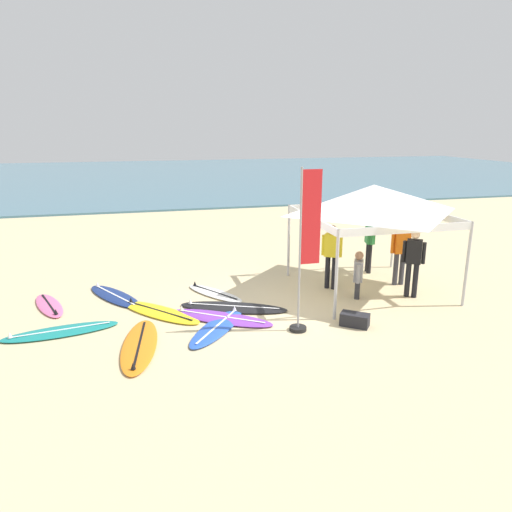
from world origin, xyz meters
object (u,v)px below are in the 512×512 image
object	(u,v)px
surfboard_yellow	(160,312)
person_black	(413,259)
surfboard_black	(233,307)
person_orange	(400,249)
surfboard_navy	(115,296)
surfboard_white	(215,293)
banner_flag	(305,258)
person_yellow	(332,252)
surfboard_purple	(221,318)
canopy_tent	(373,199)
surfboard_pink	(49,305)
person_green	(370,239)
surfboard_orange	(140,345)
gear_bag_near_tent	(355,320)
person_grey	(358,273)
surfboard_teal	(61,331)
surfboard_blue	(218,327)

from	to	relation	value
surfboard_yellow	person_black	distance (m)	6.28
surfboard_black	person_orange	size ratio (longest dim) A/B	1.53
person_black	surfboard_navy	bearing A→B (deg)	166.02
surfboard_white	banner_flag	bearing A→B (deg)	-60.77
surfboard_yellow	person_yellow	size ratio (longest dim) A/B	1.27
surfboard_purple	surfboard_black	size ratio (longest dim) A/B	0.91
canopy_tent	surfboard_pink	bearing A→B (deg)	174.83
person_green	banner_flag	bearing A→B (deg)	-133.84
surfboard_black	person_orange	distance (m)	4.83
surfboard_yellow	banner_flag	world-z (taller)	banner_flag
surfboard_orange	gear_bag_near_tent	bearing A→B (deg)	-1.44
surfboard_orange	surfboard_navy	bearing A→B (deg)	100.66
person_grey	surfboard_white	bearing A→B (deg)	161.96
surfboard_pink	person_green	size ratio (longest dim) A/B	1.10
surfboard_navy	person_orange	xyz separation A→B (m)	(7.43, -0.86, 0.95)
canopy_tent	surfboard_orange	bearing A→B (deg)	-161.39
person_yellow	surfboard_navy	bearing A→B (deg)	172.70
surfboard_navy	person_black	world-z (taller)	person_black
surfboard_teal	person_green	xyz separation A→B (m)	(8.18, 2.28, 0.95)
surfboard_yellow	person_orange	world-z (taller)	person_orange
surfboard_pink	surfboard_purple	distance (m)	4.21
surfboard_yellow	surfboard_purple	xyz separation A→B (m)	(1.31, -0.68, -0.00)
canopy_tent	surfboard_blue	bearing A→B (deg)	-160.55
surfboard_yellow	banner_flag	distance (m)	3.67
person_yellow	banner_flag	bearing A→B (deg)	-124.68
surfboard_teal	person_grey	size ratio (longest dim) A/B	1.97
surfboard_pink	surfboard_white	xyz separation A→B (m)	(3.96, -0.13, -0.00)
person_grey	surfboard_blue	bearing A→B (deg)	-165.19
surfboard_navy	surfboard_teal	bearing A→B (deg)	-117.97
person_black	gear_bag_near_tent	bearing A→B (deg)	-148.91
person_orange	banner_flag	size ratio (longest dim) A/B	0.50
surfboard_pink	person_grey	xyz separation A→B (m)	(7.38, -1.24, 0.62)
surfboard_purple	person_black	bearing A→B (deg)	2.76
surfboard_purple	banner_flag	bearing A→B (deg)	-31.84
surfboard_blue	surfboard_teal	bearing A→B (deg)	169.56
surfboard_yellow	person_black	xyz separation A→B (m)	(6.19, -0.45, 0.95)
surfboard_teal	surfboard_pink	bearing A→B (deg)	106.03
surfboard_purple	surfboard_blue	xyz separation A→B (m)	(-0.16, -0.48, 0.00)
surfboard_navy	banner_flag	distance (m)	5.18
surfboard_navy	banner_flag	xyz separation A→B (m)	(3.92, -3.01, 1.54)
surfboard_yellow	person_black	world-z (taller)	person_black
person_black	person_yellow	bearing A→B (deg)	147.38
person_yellow	surfboard_blue	bearing A→B (deg)	-151.63
canopy_tent	surfboard_purple	bearing A→B (deg)	-165.91
surfboard_white	surfboard_navy	distance (m)	2.50
surfboard_orange	surfboard_white	size ratio (longest dim) A/B	1.36
surfboard_pink	gear_bag_near_tent	bearing A→B (deg)	-23.21
surfboard_pink	surfboard_purple	xyz separation A→B (m)	(3.83, -1.75, -0.00)
surfboard_teal	person_black	bearing A→B (deg)	0.85
surfboard_blue	person_grey	xyz separation A→B (m)	(3.71, 0.98, 0.62)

